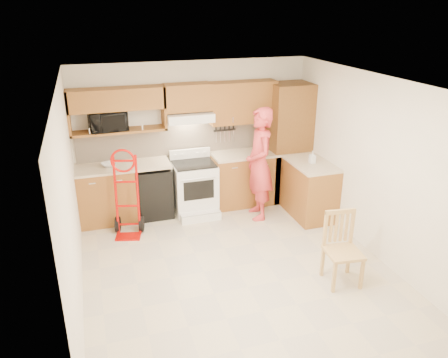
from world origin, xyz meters
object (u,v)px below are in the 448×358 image
range (195,184)px  dining_chair (344,250)px  hand_truck (126,198)px  microwave (108,121)px  person (259,164)px

range → dining_chair: size_ratio=1.10×
hand_truck → microwave: bearing=114.0°
range → hand_truck: hand_truck is taller
hand_truck → dining_chair: size_ratio=1.33×
person → hand_truck: bearing=-84.7°
range → hand_truck: 1.27m
range → hand_truck: bearing=-159.2°
person → dining_chair: person is taller
microwave → dining_chair: 4.02m
person → dining_chair: 2.17m
microwave → range: size_ratio=0.54×
person → hand_truck: person is taller
person → hand_truck: (-2.15, 0.00, -0.30)m
person → dining_chair: size_ratio=1.97×
hand_truck → dining_chair: bearing=-26.2°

